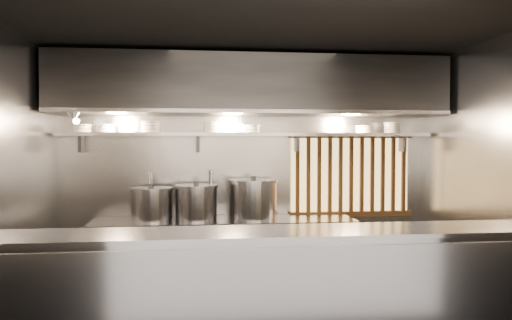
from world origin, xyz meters
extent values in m
plane|color=black|center=(0.00, 0.00, 2.80)|extent=(4.50, 4.50, 0.00)
plane|color=gray|center=(0.00, 1.50, 1.40)|extent=(4.50, 0.00, 4.50)
plane|color=gray|center=(-2.25, 0.00, 1.40)|extent=(0.00, 3.00, 3.00)
plane|color=gray|center=(2.25, 0.00, 1.40)|extent=(0.00, 3.00, 3.00)
cube|color=#9C9CA1|center=(0.00, -0.95, 0.55)|extent=(4.50, 0.50, 1.10)
cube|color=#939399|center=(0.00, -1.21, 0.55)|extent=(4.50, 0.02, 1.01)
cube|color=#9C9CA1|center=(0.00, -0.95, 1.11)|extent=(4.50, 0.56, 0.03)
cube|color=#9C9CA1|center=(-0.30, 1.13, 0.45)|extent=(3.00, 0.70, 0.90)
cube|color=#9C9CA1|center=(0.00, 1.32, 1.88)|extent=(4.40, 0.34, 0.04)
cube|color=#2D2D30|center=(0.00, 1.10, 2.42)|extent=(4.40, 0.80, 0.65)
cube|color=#9C9CA1|center=(0.00, 0.70, 2.12)|extent=(4.40, 0.03, 0.04)
cube|color=#F9C570|center=(1.30, 1.48, 1.38)|extent=(1.50, 0.02, 0.92)
cube|color=brown|center=(1.30, 1.43, 1.87)|extent=(1.56, 0.06, 0.06)
cube|color=brown|center=(1.30, 1.43, 0.89)|extent=(1.56, 0.06, 0.06)
cube|color=brown|center=(0.62, 1.43, 1.38)|extent=(0.04, 0.04, 0.92)
cube|color=brown|center=(0.75, 1.43, 1.38)|extent=(0.04, 0.04, 0.92)
cube|color=brown|center=(0.89, 1.43, 1.38)|extent=(0.04, 0.04, 0.92)
cube|color=brown|center=(1.03, 1.43, 1.38)|extent=(0.04, 0.04, 0.92)
cube|color=brown|center=(1.16, 1.43, 1.38)|extent=(0.04, 0.04, 0.92)
cube|color=brown|center=(1.30, 1.43, 1.38)|extent=(0.04, 0.04, 0.92)
cube|color=brown|center=(1.44, 1.43, 1.38)|extent=(0.04, 0.04, 0.92)
cube|color=brown|center=(1.57, 1.43, 1.38)|extent=(0.04, 0.04, 0.92)
cube|color=brown|center=(1.71, 1.43, 1.38)|extent=(0.04, 0.04, 0.92)
cube|color=brown|center=(1.85, 1.43, 1.38)|extent=(0.04, 0.04, 0.92)
cube|color=brown|center=(1.98, 1.43, 1.38)|extent=(0.05, 0.04, 0.92)
cylinder|color=silver|center=(-1.15, 1.45, 1.19)|extent=(0.03, 0.03, 0.48)
sphere|color=silver|center=(-1.15, 1.45, 1.43)|extent=(0.04, 0.04, 0.04)
cylinder|color=silver|center=(-1.15, 1.32, 1.43)|extent=(0.03, 0.26, 0.03)
sphere|color=silver|center=(-1.15, 1.19, 1.43)|extent=(0.04, 0.04, 0.04)
cylinder|color=silver|center=(-1.15, 1.19, 1.36)|extent=(0.03, 0.03, 0.14)
cylinder|color=silver|center=(-0.45, 1.45, 1.19)|extent=(0.03, 0.03, 0.48)
sphere|color=silver|center=(-0.45, 1.45, 1.43)|extent=(0.04, 0.04, 0.04)
cylinder|color=silver|center=(-0.45, 1.32, 1.43)|extent=(0.03, 0.26, 0.03)
sphere|color=silver|center=(-0.45, 1.19, 1.43)|extent=(0.04, 0.04, 0.04)
cylinder|color=silver|center=(-0.45, 1.19, 1.36)|extent=(0.03, 0.03, 0.14)
cone|color=#9C9CA1|center=(-1.90, 0.85, 2.07)|extent=(0.25, 0.27, 0.20)
sphere|color=#FFE0B2|center=(-1.87, 0.83, 2.01)|extent=(0.07, 0.07, 0.07)
cylinder|color=#2D2D30|center=(-1.90, 0.95, 2.15)|extent=(0.02, 0.22, 0.02)
cylinder|color=#2D2D30|center=(-0.10, 1.20, 2.04)|extent=(0.01, 0.01, 0.12)
sphere|color=#FFE0B2|center=(-0.10, 1.20, 1.96)|extent=(0.09, 0.09, 0.09)
cylinder|color=#9C9CA1|center=(-1.13, 1.12, 1.07)|extent=(0.52, 0.52, 0.34)
cylinder|color=#9C9CA1|center=(-1.13, 1.12, 1.26)|extent=(0.55, 0.55, 0.03)
cylinder|color=#2D2D30|center=(-1.13, 1.12, 1.29)|extent=(0.06, 0.06, 0.04)
cylinder|color=#9C9CA1|center=(-0.62, 1.12, 1.09)|extent=(0.48, 0.48, 0.37)
cylinder|color=#9C9CA1|center=(-0.62, 1.12, 1.29)|extent=(0.51, 0.51, 0.03)
cylinder|color=#2D2D30|center=(-0.62, 1.12, 1.32)|extent=(0.06, 0.06, 0.04)
cylinder|color=#9C9CA1|center=(0.04, 1.15, 1.11)|extent=(0.66, 0.66, 0.42)
cylinder|color=#9C9CA1|center=(0.04, 1.15, 1.34)|extent=(0.69, 0.69, 0.03)
cylinder|color=#2D2D30|center=(0.04, 1.15, 1.37)|extent=(0.06, 0.06, 0.04)
cylinder|color=white|center=(-1.92, 1.32, 1.92)|extent=(0.20, 0.20, 0.03)
cylinder|color=white|center=(-1.92, 1.32, 1.96)|extent=(0.20, 0.20, 0.03)
cylinder|color=white|center=(-1.92, 1.32, 1.99)|extent=(0.21, 0.21, 0.01)
cylinder|color=white|center=(-1.64, 1.32, 1.92)|extent=(0.19, 0.19, 0.03)
cylinder|color=white|center=(-1.64, 1.32, 1.96)|extent=(0.19, 0.19, 0.03)
cylinder|color=white|center=(-1.64, 1.32, 1.99)|extent=(0.21, 0.21, 0.01)
cylinder|color=white|center=(-1.15, 1.32, 1.92)|extent=(0.22, 0.22, 0.03)
cylinder|color=white|center=(-1.15, 1.32, 1.96)|extent=(0.22, 0.22, 0.03)
cylinder|color=white|center=(-1.15, 1.32, 2.00)|extent=(0.22, 0.22, 0.03)
cylinder|color=white|center=(-1.15, 1.32, 2.02)|extent=(0.23, 0.23, 0.01)
cylinder|color=white|center=(-0.42, 1.32, 1.92)|extent=(0.20, 0.20, 0.03)
cylinder|color=white|center=(-0.42, 1.32, 1.96)|extent=(0.20, 0.20, 0.03)
cylinder|color=white|center=(-0.42, 1.32, 2.00)|extent=(0.20, 0.20, 0.03)
cylinder|color=white|center=(-0.42, 1.32, 2.02)|extent=(0.22, 0.22, 0.01)
cylinder|color=white|center=(0.03, 1.32, 1.92)|extent=(0.23, 0.23, 0.03)
cylinder|color=white|center=(0.03, 1.32, 1.96)|extent=(0.23, 0.23, 0.03)
cylinder|color=white|center=(0.03, 1.32, 1.99)|extent=(0.24, 0.24, 0.01)
cylinder|color=white|center=(1.42, 1.32, 1.92)|extent=(0.20, 0.20, 0.03)
cylinder|color=white|center=(1.42, 1.32, 1.96)|extent=(0.20, 0.20, 0.03)
cylinder|color=white|center=(1.42, 1.32, 1.99)|extent=(0.22, 0.22, 0.01)
cylinder|color=white|center=(1.78, 1.32, 1.92)|extent=(0.19, 0.19, 0.03)
cylinder|color=white|center=(1.78, 1.32, 1.96)|extent=(0.19, 0.19, 0.03)
cylinder|color=white|center=(1.78, 1.32, 2.00)|extent=(0.19, 0.19, 0.03)
cylinder|color=white|center=(1.78, 1.32, 2.02)|extent=(0.21, 0.21, 0.01)
camera|label=1|loc=(-0.61, -4.60, 1.78)|focal=35.00mm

